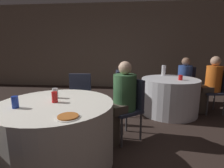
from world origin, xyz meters
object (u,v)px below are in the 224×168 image
person_orange_shirt (209,85)px  person_green_jacket (120,102)px  chair_far_west (122,88)px  chair_far_east (217,87)px  soda_can_silver (55,93)px  chair_near_north (79,95)px  person_blue_shirt (183,81)px  chair_near_northeast (130,103)px  table_near (57,132)px  pizza_plate_near (68,117)px  soda_can_blue (15,102)px  soda_can_red (55,97)px  chair_far_northeast (186,81)px  bottle_far (164,70)px  table_far (169,96)px

person_orange_shirt → person_green_jacket: 2.19m
chair_far_west → chair_far_east: same height
person_green_jacket → soda_can_silver: bearing=77.2°
chair_near_north → chair_far_east: (2.66, 0.83, 0.00)m
chair_far_east → person_blue_shirt: 0.75m
soda_can_silver → chair_near_northeast: bearing=27.6°
table_near → chair_near_north: bearing=92.1°
pizza_plate_near → person_orange_shirt: bearing=46.4°
chair_far_west → person_green_jacket: person_green_jacket is taller
soda_can_blue → soda_can_red: same height
chair_near_northeast → chair_far_east: (1.79, 1.23, 0.00)m
person_orange_shirt → pizza_plate_near: size_ratio=5.32×
table_near → person_orange_shirt: 3.09m
person_orange_shirt → chair_far_northeast: bearing=12.5°
chair_far_east → person_orange_shirt: person_orange_shirt is taller
table_near → chair_near_northeast: 1.07m
person_blue_shirt → chair_far_west: bearing=63.9°
person_green_jacket → chair_far_west: bearing=-37.0°
table_near → bottle_far: 2.78m
chair_far_northeast → table_far: bearing=90.0°
chair_near_northeast → chair_far_west: bearing=-29.4°
chair_far_northeast → soda_can_red: (-2.22, -2.56, 0.25)m
person_green_jacket → chair_near_north: bearing=17.5°
chair_far_northeast → table_near: bearing=84.1°
table_near → chair_far_east: bearing=35.7°
chair_far_east → chair_near_northeast: bearing=117.6°
chair_near_northeast → soda_can_silver: (-0.91, -0.47, 0.25)m
chair_far_west → soda_can_silver: 1.66m
person_blue_shirt → chair_near_northeast: bearing=89.0°
table_far → person_orange_shirt: size_ratio=0.97×
table_far → chair_far_west: bearing=-172.3°
person_orange_shirt → soda_can_red: 3.09m
table_near → table_far: (1.65, 1.77, 0.00)m
chair_far_east → person_blue_shirt: person_blue_shirt is taller
chair_far_northeast → person_green_jacket: 2.52m
chair_near_north → person_green_jacket: bearing=143.8°
chair_far_west → pizza_plate_near: size_ratio=4.03×
table_near → pizza_plate_near: size_ratio=5.90×
person_green_jacket → bottle_far: person_green_jacket is taller
chair_near_northeast → person_green_jacket: size_ratio=0.77×
table_near → soda_can_red: 0.42m
chair_far_west → chair_far_east: size_ratio=1.00×
table_near → chair_near_northeast: size_ratio=1.46×
bottle_far → chair_near_north: bearing=-144.4°
pizza_plate_near → soda_can_blue: soda_can_blue is taller
table_far → chair_near_northeast: (-0.82, -1.11, 0.17)m
soda_can_red → chair_far_northeast: bearing=49.2°
table_near → soda_can_silver: soda_can_silver is taller
chair_far_east → person_blue_shirt: size_ratio=0.80×
chair_far_east → pizza_plate_near: (-2.33, -2.29, 0.20)m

